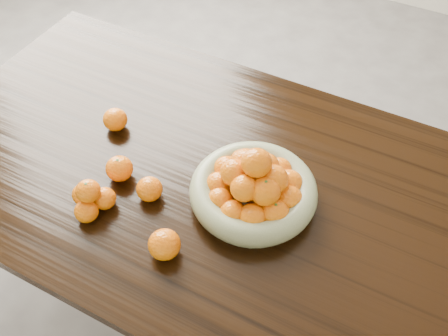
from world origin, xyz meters
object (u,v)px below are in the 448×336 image
at_px(fruit_bowl, 254,188).
at_px(dining_table, 239,205).
at_px(orange_pyramid, 91,199).
at_px(loose_orange_0, 119,169).

bearing_deg(fruit_bowl, dining_table, 154.92).
xyz_separation_m(fruit_bowl, orange_pyramid, (-0.38, -0.23, -0.01)).
xyz_separation_m(fruit_bowl, loose_orange_0, (-0.37, -0.10, -0.02)).
distance_m(dining_table, orange_pyramid, 0.43).
distance_m(dining_table, loose_orange_0, 0.37).
relative_size(dining_table, fruit_bowl, 5.72).
distance_m(fruit_bowl, loose_orange_0, 0.39).
xyz_separation_m(dining_table, loose_orange_0, (-0.32, -0.13, 0.13)).
relative_size(fruit_bowl, loose_orange_0, 4.48).
distance_m(fruit_bowl, orange_pyramid, 0.44).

